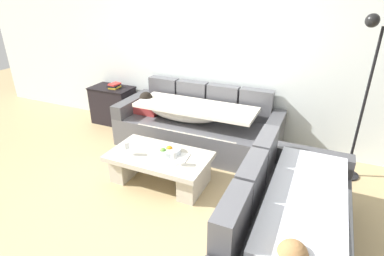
{
  "coord_description": "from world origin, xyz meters",
  "views": [
    {
      "loc": [
        1.62,
        -2.15,
        2.19
      ],
      "look_at": [
        0.16,
        1.09,
        0.55
      ],
      "focal_mm": 28.77,
      "sensor_mm": 36.0,
      "label": 1
    }
  ],
  "objects_px": {
    "floor_lamp": "(362,92)",
    "wine_glass_near_left": "(126,146)",
    "side_cabinet": "(113,105)",
    "couch_near_window": "(289,227)",
    "book_stack_on_cabinet": "(114,86)",
    "couch_along_wall": "(196,126)",
    "wine_glass_near_right": "(174,155)",
    "open_magazine": "(176,157)",
    "fruit_bowl": "(169,150)",
    "coffee_table": "(160,165)"
  },
  "relations": [
    {
      "from": "open_magazine",
      "to": "floor_lamp",
      "type": "relative_size",
      "value": 0.14
    },
    {
      "from": "couch_along_wall",
      "to": "wine_glass_near_left",
      "type": "distance_m",
      "value": 1.26
    },
    {
      "from": "couch_along_wall",
      "to": "coffee_table",
      "type": "height_order",
      "value": "couch_along_wall"
    },
    {
      "from": "wine_glass_near_right",
      "to": "book_stack_on_cabinet",
      "type": "relative_size",
      "value": 0.78
    },
    {
      "from": "side_cabinet",
      "to": "coffee_table",
      "type": "bearing_deg",
      "value": -37.62
    },
    {
      "from": "coffee_table",
      "to": "floor_lamp",
      "type": "distance_m",
      "value": 2.46
    },
    {
      "from": "book_stack_on_cabinet",
      "to": "side_cabinet",
      "type": "bearing_deg",
      "value": 178.77
    },
    {
      "from": "book_stack_on_cabinet",
      "to": "open_magazine",
      "type": "bearing_deg",
      "value": -34.56
    },
    {
      "from": "couch_near_window",
      "to": "book_stack_on_cabinet",
      "type": "height_order",
      "value": "couch_near_window"
    },
    {
      "from": "fruit_bowl",
      "to": "side_cabinet",
      "type": "height_order",
      "value": "side_cabinet"
    },
    {
      "from": "side_cabinet",
      "to": "fruit_bowl",
      "type": "bearing_deg",
      "value": -34.54
    },
    {
      "from": "couch_along_wall",
      "to": "book_stack_on_cabinet",
      "type": "relative_size",
      "value": 11.13
    },
    {
      "from": "wine_glass_near_left",
      "to": "fruit_bowl",
      "type": "bearing_deg",
      "value": 26.81
    },
    {
      "from": "floor_lamp",
      "to": "wine_glass_near_left",
      "type": "bearing_deg",
      "value": -153.29
    },
    {
      "from": "book_stack_on_cabinet",
      "to": "couch_near_window",
      "type": "bearing_deg",
      "value": -30.04
    },
    {
      "from": "fruit_bowl",
      "to": "wine_glass_near_right",
      "type": "distance_m",
      "value": 0.28
    },
    {
      "from": "coffee_table",
      "to": "wine_glass_near_right",
      "type": "relative_size",
      "value": 7.23
    },
    {
      "from": "floor_lamp",
      "to": "fruit_bowl",
      "type": "bearing_deg",
      "value": -153.31
    },
    {
      "from": "couch_along_wall",
      "to": "fruit_bowl",
      "type": "relative_size",
      "value": 8.43
    },
    {
      "from": "coffee_table",
      "to": "wine_glass_near_left",
      "type": "relative_size",
      "value": 7.23
    },
    {
      "from": "fruit_bowl",
      "to": "wine_glass_near_right",
      "type": "height_order",
      "value": "wine_glass_near_right"
    },
    {
      "from": "wine_glass_near_left",
      "to": "side_cabinet",
      "type": "distance_m",
      "value": 1.93
    },
    {
      "from": "couch_along_wall",
      "to": "wine_glass_near_right",
      "type": "height_order",
      "value": "couch_along_wall"
    },
    {
      "from": "coffee_table",
      "to": "fruit_bowl",
      "type": "bearing_deg",
      "value": 36.96
    },
    {
      "from": "wine_glass_near_right",
      "to": "open_magazine",
      "type": "distance_m",
      "value": 0.2
    },
    {
      "from": "fruit_bowl",
      "to": "open_magazine",
      "type": "relative_size",
      "value": 1.0
    },
    {
      "from": "open_magazine",
      "to": "couch_near_window",
      "type": "bearing_deg",
      "value": -29.99
    },
    {
      "from": "coffee_table",
      "to": "open_magazine",
      "type": "height_order",
      "value": "open_magazine"
    },
    {
      "from": "coffee_table",
      "to": "couch_near_window",
      "type": "bearing_deg",
      "value": -19.57
    },
    {
      "from": "coffee_table",
      "to": "floor_lamp",
      "type": "bearing_deg",
      "value": 27.21
    },
    {
      "from": "fruit_bowl",
      "to": "wine_glass_near_left",
      "type": "xyz_separation_m",
      "value": [
        -0.44,
        -0.22,
        0.08
      ]
    },
    {
      "from": "open_magazine",
      "to": "book_stack_on_cabinet",
      "type": "height_order",
      "value": "book_stack_on_cabinet"
    },
    {
      "from": "wine_glass_near_right",
      "to": "side_cabinet",
      "type": "height_order",
      "value": "side_cabinet"
    },
    {
      "from": "coffee_table",
      "to": "wine_glass_near_right",
      "type": "bearing_deg",
      "value": -24.71
    },
    {
      "from": "wine_glass_near_left",
      "to": "book_stack_on_cabinet",
      "type": "distance_m",
      "value": 1.88
    },
    {
      "from": "couch_along_wall",
      "to": "side_cabinet",
      "type": "distance_m",
      "value": 1.68
    },
    {
      "from": "couch_along_wall",
      "to": "open_magazine",
      "type": "height_order",
      "value": "couch_along_wall"
    },
    {
      "from": "couch_near_window",
      "to": "coffee_table",
      "type": "height_order",
      "value": "couch_near_window"
    },
    {
      "from": "couch_along_wall",
      "to": "book_stack_on_cabinet",
      "type": "height_order",
      "value": "couch_along_wall"
    },
    {
      "from": "couch_near_window",
      "to": "open_magazine",
      "type": "distance_m",
      "value": 1.5
    },
    {
      "from": "wine_glass_near_right",
      "to": "book_stack_on_cabinet",
      "type": "xyz_separation_m",
      "value": [
        -1.85,
        1.39,
        0.18
      ]
    },
    {
      "from": "wine_glass_near_left",
      "to": "side_cabinet",
      "type": "relative_size",
      "value": 0.23
    },
    {
      "from": "coffee_table",
      "to": "wine_glass_near_left",
      "type": "distance_m",
      "value": 0.46
    },
    {
      "from": "wine_glass_near_right",
      "to": "coffee_table",
      "type": "bearing_deg",
      "value": 155.29
    },
    {
      "from": "open_magazine",
      "to": "side_cabinet",
      "type": "xyz_separation_m",
      "value": [
        -1.86,
        1.23,
        -0.06
      ]
    },
    {
      "from": "wine_glass_near_left",
      "to": "floor_lamp",
      "type": "xyz_separation_m",
      "value": [
        2.39,
        1.2,
        0.62
      ]
    },
    {
      "from": "couch_along_wall",
      "to": "open_magazine",
      "type": "distance_m",
      "value": 1.03
    },
    {
      "from": "fruit_bowl",
      "to": "side_cabinet",
      "type": "distance_m",
      "value": 2.11
    },
    {
      "from": "couch_near_window",
      "to": "wine_glass_near_left",
      "type": "height_order",
      "value": "couch_near_window"
    },
    {
      "from": "couch_along_wall",
      "to": "wine_glass_near_left",
      "type": "xyz_separation_m",
      "value": [
        -0.36,
        -1.19,
        0.17
      ]
    }
  ]
}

